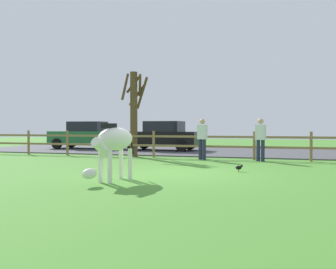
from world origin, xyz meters
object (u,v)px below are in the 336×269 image
Objects in this scene: bare_tree at (134,110)px; parked_car_green at (86,135)px; parked_car_black at (162,135)px; visitor_left_of_tree at (261,138)px; zebra at (113,143)px; visitor_right_of_tree at (202,137)px; crow_on_grass at (239,167)px.

bare_tree reaches higher than parked_car_green.
visitor_left_of_tree is at bearing -40.02° from parked_car_black.
zebra is at bearing -71.47° from bare_tree.
bare_tree is 2.27× the size of visitor_right_of_tree.
bare_tree is 7.70m from zebra.
visitor_left_of_tree reaches higher than parked_car_black.
visitor_left_of_tree reaches higher than zebra.
zebra is 6.56m from visitor_right_of_tree.
bare_tree is 0.91× the size of parked_car_green.
visitor_right_of_tree is (-1.88, 3.60, 0.78)m from crow_on_grass.
zebra is at bearing -77.96° from parked_car_black.
zebra is 0.47× the size of parked_car_green.
zebra is at bearing -115.23° from visitor_left_of_tree.
visitor_left_of_tree is 2.27m from visitor_right_of_tree.
bare_tree is at bearing 167.62° from visitor_right_of_tree.
visitor_right_of_tree is at bearing -12.38° from bare_tree.
bare_tree is at bearing 108.53° from zebra.
crow_on_grass is (5.10, -4.31, -1.93)m from bare_tree.
visitor_right_of_tree reaches higher than crow_on_grass.
parked_car_black and parked_car_green have the same top height.
visitor_right_of_tree reaches higher than zebra.
crow_on_grass is at bearing -62.46° from visitor_right_of_tree.
zebra is (2.42, -7.22, -1.13)m from bare_tree.
bare_tree is at bearing 139.80° from crow_on_grass.
parked_car_black is (0.06, 3.86, -1.21)m from bare_tree.
visitor_left_of_tree is (10.17, -4.79, 0.06)m from parked_car_green.
visitor_left_of_tree and visitor_right_of_tree have the same top height.
parked_car_green is 9.24m from visitor_right_of_tree.
crow_on_grass is 4.14m from visitor_right_of_tree.
visitor_left_of_tree is at bearing 64.77° from zebra.
parked_car_green is (-4.74, 0.23, 0.00)m from parked_car_black.
parked_car_black is at bearing 102.04° from zebra.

